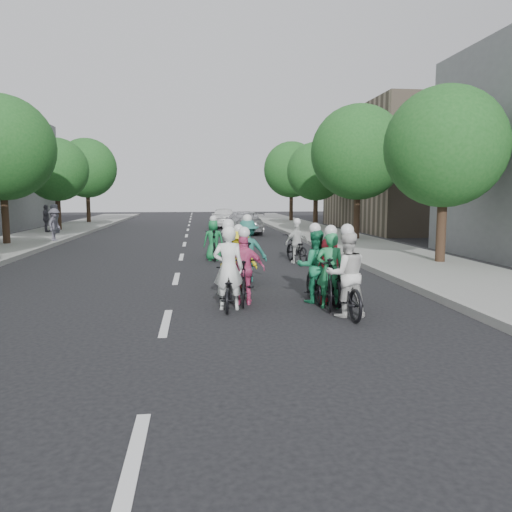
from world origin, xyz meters
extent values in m
plane|color=black|center=(0.00, 0.00, 0.00)|extent=(120.00, 120.00, 0.00)
cube|color=#999993|center=(-6.05, 10.00, 0.09)|extent=(0.18, 80.00, 0.18)
cube|color=gray|center=(8.00, 10.00, 0.07)|extent=(4.00, 80.00, 0.15)
cube|color=#999993|center=(6.05, 10.00, 0.09)|extent=(0.18, 80.00, 0.18)
cube|color=gray|center=(16.00, 24.00, 4.00)|extent=(10.00, 14.00, 8.00)
cylinder|color=black|center=(-8.20, 15.00, 1.24)|extent=(0.32, 0.32, 2.48)
sphere|color=#1D571E|center=(-8.20, 15.00, 4.53)|extent=(4.80, 4.80, 4.80)
cylinder|color=black|center=(-8.20, 24.00, 1.14)|extent=(0.32, 0.32, 2.27)
sphere|color=#1D571E|center=(-8.20, 24.00, 3.97)|extent=(4.00, 4.00, 4.00)
cylinder|color=black|center=(-8.20, 33.00, 1.24)|extent=(0.32, 0.32, 2.48)
sphere|color=#1D571E|center=(-8.20, 33.00, 4.53)|extent=(4.80, 4.80, 4.80)
cylinder|color=black|center=(8.80, 6.60, 1.14)|extent=(0.32, 0.32, 2.27)
sphere|color=#1D571E|center=(8.80, 6.60, 3.97)|extent=(4.00, 4.00, 4.00)
cylinder|color=black|center=(8.80, 15.60, 1.24)|extent=(0.32, 0.32, 2.48)
sphere|color=#1D571E|center=(8.80, 15.60, 4.53)|extent=(4.80, 4.80, 4.80)
cylinder|color=black|center=(8.80, 24.60, 1.14)|extent=(0.32, 0.32, 2.27)
sphere|color=#1D571E|center=(8.80, 24.60, 3.97)|extent=(4.00, 4.00, 4.00)
cylinder|color=black|center=(8.80, 33.60, 1.24)|extent=(0.32, 0.32, 2.48)
sphere|color=#1D571E|center=(8.80, 33.60, 4.53)|extent=(4.80, 4.80, 4.80)
imported|color=black|center=(1.25, 1.07, 0.42)|extent=(0.73, 1.65, 0.84)
imported|color=white|center=(1.25, 0.97, 0.88)|extent=(0.69, 0.49, 1.76)
sphere|color=silver|center=(1.25, 0.97, 1.78)|extent=(0.26, 0.26, 0.26)
imported|color=black|center=(3.21, 1.55, 0.45)|extent=(0.48, 1.53, 0.91)
imported|color=#1D8355|center=(3.21, 1.45, 0.82)|extent=(0.82, 0.65, 1.64)
sphere|color=silver|center=(3.21, 1.45, 1.66)|extent=(0.26, 0.26, 0.26)
imported|color=black|center=(1.67, 3.52, 0.44)|extent=(0.63, 1.70, 0.88)
imported|color=yellow|center=(1.67, 3.42, 0.75)|extent=(0.99, 0.58, 1.50)
sphere|color=silver|center=(1.67, 3.42, 1.52)|extent=(0.26, 0.26, 0.26)
imported|color=black|center=(1.63, 1.53, 0.50)|extent=(0.65, 1.70, 1.00)
imported|color=#DF4E89|center=(1.63, 1.43, 0.78)|extent=(0.95, 0.48, 1.57)
sphere|color=silver|center=(1.63, 1.43, 1.59)|extent=(0.26, 0.26, 0.26)
imported|color=black|center=(3.49, 1.37, 0.46)|extent=(0.81, 1.82, 0.93)
imported|color=#A81A28|center=(3.49, 1.27, 0.74)|extent=(0.77, 0.55, 1.48)
sphere|color=silver|center=(3.49, 1.27, 1.50)|extent=(0.26, 0.26, 0.26)
imported|color=black|center=(3.40, 0.95, 0.55)|extent=(0.88, 1.90, 1.10)
imported|color=#24844B|center=(3.40, 0.85, 0.81)|extent=(0.66, 0.50, 1.63)
sphere|color=silver|center=(3.40, 0.85, 1.65)|extent=(0.26, 0.26, 0.26)
imported|color=black|center=(3.53, 0.21, 0.51)|extent=(0.71, 1.95, 1.02)
imported|color=silver|center=(3.53, 0.11, 0.85)|extent=(0.84, 0.66, 1.70)
sphere|color=silver|center=(3.53, 0.11, 1.72)|extent=(0.26, 0.26, 0.26)
imported|color=black|center=(1.99, 4.42, 0.56)|extent=(0.57, 1.88, 1.12)
imported|color=#23695E|center=(1.99, 4.32, 0.86)|extent=(1.13, 0.66, 1.72)
sphere|color=silver|center=(1.99, 4.32, 1.74)|extent=(0.26, 0.26, 0.26)
imported|color=black|center=(4.09, 7.87, 0.50)|extent=(0.98, 1.97, 0.99)
imported|color=silver|center=(4.09, 7.77, 0.72)|extent=(0.89, 0.50, 1.44)
sphere|color=silver|center=(4.09, 7.77, 1.46)|extent=(0.26, 0.26, 0.26)
imported|color=black|center=(1.21, 9.00, 0.56)|extent=(0.60, 1.89, 1.13)
imported|color=#1A783E|center=(1.21, 8.90, 0.75)|extent=(0.75, 0.50, 1.50)
sphere|color=silver|center=(1.21, 8.90, 1.52)|extent=(0.26, 0.26, 0.26)
imported|color=silver|center=(3.41, 21.24, 0.70)|extent=(2.42, 4.96, 1.39)
imported|color=white|center=(2.57, 26.99, 0.75)|extent=(2.07, 4.49, 1.49)
imported|color=#545260|center=(-6.30, 16.03, 0.94)|extent=(0.73, 1.10, 1.59)
imported|color=#53515E|center=(-8.39, 21.95, 0.97)|extent=(0.44, 0.98, 1.64)
imported|color=#474753|center=(-7.65, 21.03, 1.00)|extent=(0.81, 0.97, 1.70)
camera|label=1|loc=(0.61, -9.33, 2.42)|focal=35.00mm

